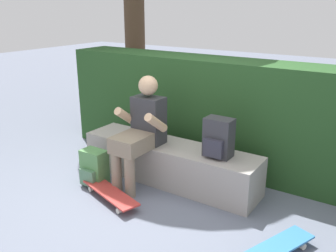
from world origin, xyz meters
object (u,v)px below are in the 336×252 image
object	(u,v)px
bench_main	(169,162)
backpack_on_bench	(218,138)
backpack_on_ground	(94,168)
skateboard_near_person	(110,193)
person_skater	(141,129)
skateboard_beside_bench	(273,249)

from	to	relation	value
bench_main	backpack_on_bench	xyz separation A→B (m)	(0.59, -0.01, 0.41)
backpack_on_bench	backpack_on_ground	xyz separation A→B (m)	(-1.23, -0.53, -0.44)
bench_main	backpack_on_ground	size ratio (longest dim) A/B	5.17
skateboard_near_person	bench_main	bearing A→B (deg)	69.38
backpack_on_ground	person_skater	bearing A→B (deg)	37.62
bench_main	skateboard_beside_bench	world-z (taller)	bench_main
person_skater	backpack_on_ground	distance (m)	0.69
bench_main	skateboard_near_person	distance (m)	0.76
bench_main	skateboard_beside_bench	xyz separation A→B (m)	(1.43, -0.67, -0.15)
skateboard_beside_bench	bench_main	bearing A→B (deg)	154.96
skateboard_beside_bench	backpack_on_ground	xyz separation A→B (m)	(-2.06, 0.13, 0.12)
person_skater	skateboard_near_person	world-z (taller)	person_skater
person_skater	skateboard_beside_bench	bearing A→B (deg)	-15.23
backpack_on_bench	skateboard_near_person	bearing A→B (deg)	-141.19
person_skater	skateboard_beside_bench	xyz separation A→B (m)	(1.65, -0.45, -0.57)
skateboard_beside_bench	backpack_on_bench	size ratio (longest dim) A/B	2.05
bench_main	skateboard_beside_bench	size ratio (longest dim) A/B	2.53
backpack_on_bench	backpack_on_ground	world-z (taller)	backpack_on_bench
bench_main	backpack_on_ground	xyz separation A→B (m)	(-0.64, -0.54, -0.03)
skateboard_near_person	person_skater	bearing A→B (deg)	85.12
skateboard_beside_bench	person_skater	bearing A→B (deg)	164.77
backpack_on_ground	skateboard_near_person	bearing A→B (deg)	-23.25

